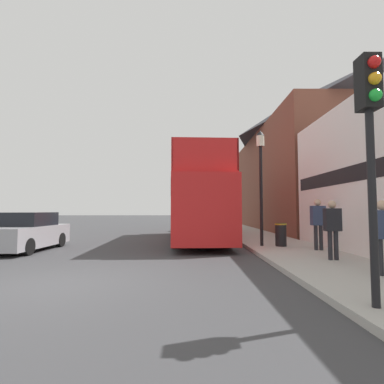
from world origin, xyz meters
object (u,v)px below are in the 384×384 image
Objects in this scene: pedestrian_second at (332,224)px; pedestrian_nearest at (383,230)px; parked_car_ahead_of_bus at (205,222)px; parked_car_far_side at (26,233)px; lamp_post_nearest at (261,166)px; traffic_signal at (370,121)px; pedestrian_third at (318,219)px; lamp_post_second at (230,184)px; litter_bin at (281,234)px; tour_bus at (197,204)px.

pedestrian_nearest is at bearing -86.29° from pedestrian_second.
parked_car_ahead_of_bus is at bearing 99.61° from pedestrian_nearest.
lamp_post_nearest reaches higher than parked_car_far_side.
pedestrian_third is at bearing 73.43° from traffic_signal.
pedestrian_nearest is 6.21m from lamp_post_nearest.
parked_car_ahead_of_bus is 0.90× the size of lamp_post_nearest.
lamp_post_second reaches higher than pedestrian_second.
litter_bin is (-1.01, 1.20, -0.63)m from pedestrian_third.
lamp_post_second reaches higher than pedestrian_nearest.
traffic_signal is (-1.93, -6.48, 1.70)m from pedestrian_third.
lamp_post_nearest is (-1.76, 1.34, 2.17)m from pedestrian_third.
pedestrian_nearest is at bearing -69.05° from tour_bus.
tour_bus reaches higher than pedestrian_second.
pedestrian_third is (0.37, 4.27, 0.11)m from pedestrian_nearest.
traffic_signal reaches higher than parked_car_far_side.
tour_bus reaches higher than parked_car_ahead_of_bus.
pedestrian_second is (-0.14, 2.09, 0.04)m from pedestrian_nearest.
tour_bus is 2.14× the size of lamp_post_second.
pedestrian_nearest is 4.29m from pedestrian_third.
pedestrian_second is 4.86m from traffic_signal.
parked_car_far_side is at bearing -133.05° from lamp_post_second.
lamp_post_second reaches higher than traffic_signal.
parked_car_far_side is at bearing 154.05° from pedestrian_nearest.
parked_car_ahead_of_bus is 1.05× the size of parked_car_far_side.
tour_bus is 8.10m from pedestrian_second.
parked_car_far_side is (-7.77, -12.89, 0.04)m from parked_car_ahead_of_bus.
lamp_post_second is (0.01, 9.80, 0.10)m from lamp_post_nearest.
parked_car_ahead_of_bus is 12.93m from litter_bin.
parked_car_far_side is at bearing 174.88° from pedestrian_third.
pedestrian_nearest is 0.34× the size of lamp_post_second.
pedestrian_third is 0.39× the size of lamp_post_nearest.
tour_bus is 6.34× the size of pedestrian_nearest.
litter_bin is at bearing -85.74° from lamp_post_second.
pedestrian_nearest is (3.98, -9.18, -0.76)m from tour_bus.
parked_car_far_side reaches higher than parked_car_ahead_of_bus.
pedestrian_third reaches higher than pedestrian_nearest.
pedestrian_second is 0.93× the size of pedestrian_third.
lamp_post_nearest reaches higher than litter_bin.
tour_bus is 2.75× the size of traffic_signal.
parked_car_ahead_of_bus is 14.33m from pedestrian_third.
traffic_signal is 8.08m from litter_bin.
parked_car_ahead_of_bus is 0.87× the size of lamp_post_second.
pedestrian_second reaches higher than parked_car_ahead_of_bus.
parked_car_far_side is 14.16m from lamp_post_second.
pedestrian_nearest is 1.80× the size of litter_bin.
pedestrian_second is at bearing -103.17° from pedestrian_third.
traffic_signal is (-1.55, -2.21, 1.81)m from pedestrian_nearest.
traffic_signal is (2.42, -11.39, 1.05)m from tour_bus.
lamp_post_nearest is (0.17, 7.82, 0.48)m from traffic_signal.
parked_car_ahead_of_bus is 16.36m from pedestrian_second.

